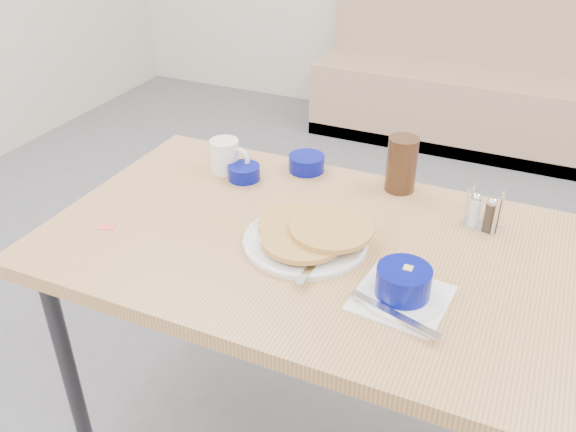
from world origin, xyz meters
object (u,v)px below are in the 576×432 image
at_px(booth_bench, 476,85).
at_px(dining_table, 326,264).
at_px(butter_bowl, 307,163).
at_px(pancake_plate, 308,236).
at_px(grits_setting, 403,286).
at_px(condiment_caddy, 482,214).
at_px(creamer_bowl, 244,172).
at_px(amber_tumbler, 402,164).
at_px(coffee_mug, 226,156).

xyz_separation_m(booth_bench, dining_table, (0.00, -2.53, 0.35)).
distance_m(booth_bench, butter_bowl, 2.25).
xyz_separation_m(pancake_plate, butter_bowl, (-0.16, 0.36, 0.00)).
relative_size(grits_setting, butter_bowl, 2.07).
bearing_deg(dining_table, condiment_caddy, 35.07).
relative_size(creamer_bowl, amber_tumbler, 0.59).
distance_m(booth_bench, dining_table, 2.56).
relative_size(dining_table, coffee_mug, 11.04).
relative_size(coffee_mug, grits_setting, 0.57).
relative_size(coffee_mug, butter_bowl, 1.19).
height_order(coffee_mug, amber_tumbler, amber_tumbler).
bearing_deg(condiment_caddy, creamer_bowl, -167.01).
distance_m(dining_table, grits_setting, 0.28).
xyz_separation_m(dining_table, creamer_bowl, (-0.34, 0.22, 0.08)).
bearing_deg(grits_setting, booth_bench, 94.80).
bearing_deg(condiment_caddy, amber_tumbler, 167.47).
bearing_deg(condiment_caddy, booth_bench, 109.75).
bearing_deg(grits_setting, coffee_mug, 149.67).
height_order(creamer_bowl, condiment_caddy, condiment_caddy).
bearing_deg(pancake_plate, amber_tumbler, 70.09).
relative_size(amber_tumbler, condiment_caddy, 1.46).
distance_m(pancake_plate, butter_bowl, 0.39).
height_order(dining_table, pancake_plate, pancake_plate).
bearing_deg(amber_tumbler, condiment_caddy, -24.12).
bearing_deg(condiment_caddy, butter_bowl, 179.97).
height_order(dining_table, amber_tumbler, amber_tumbler).
bearing_deg(creamer_bowl, amber_tumbler, 16.19).
bearing_deg(pancake_plate, condiment_caddy, 33.90).
bearing_deg(creamer_bowl, grits_setting, -31.70).
xyz_separation_m(booth_bench, grits_setting, (0.22, -2.67, 0.44)).
relative_size(butter_bowl, condiment_caddy, 0.99).
xyz_separation_m(coffee_mug, amber_tumbler, (0.50, 0.10, 0.03)).
xyz_separation_m(coffee_mug, butter_bowl, (0.22, 0.10, -0.03)).
xyz_separation_m(pancake_plate, condiment_caddy, (0.37, 0.25, 0.02)).
bearing_deg(coffee_mug, creamer_bowl, -18.09).
bearing_deg(coffee_mug, dining_table, -30.02).
relative_size(grits_setting, amber_tumbler, 1.40).
height_order(grits_setting, butter_bowl, grits_setting).
height_order(pancake_plate, grits_setting, grits_setting).
height_order(booth_bench, butter_bowl, booth_bench).
bearing_deg(condiment_caddy, pancake_plate, -134.51).
height_order(butter_bowl, amber_tumbler, amber_tumbler).
height_order(creamer_bowl, butter_bowl, butter_bowl).
relative_size(dining_table, butter_bowl, 13.11).
xyz_separation_m(coffee_mug, grits_setting, (0.64, -0.37, -0.02)).
xyz_separation_m(grits_setting, creamer_bowl, (-0.57, 0.35, -0.01)).
bearing_deg(booth_bench, dining_table, -90.00).
height_order(dining_table, condiment_caddy, condiment_caddy).
relative_size(dining_table, grits_setting, 6.33).
bearing_deg(amber_tumbler, booth_bench, 92.30).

